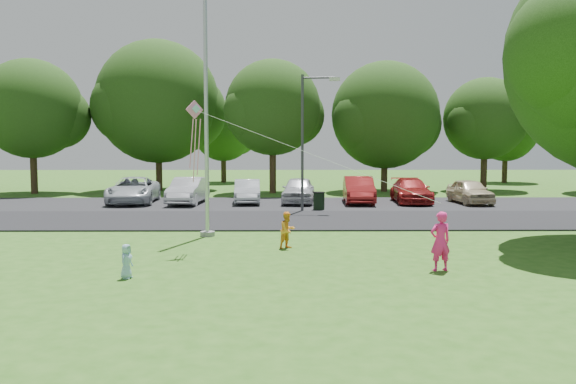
{
  "coord_description": "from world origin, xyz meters",
  "views": [
    {
      "loc": [
        -0.9,
        -14.1,
        3.07
      ],
      "look_at": [
        -0.74,
        4.0,
        1.6
      ],
      "focal_mm": 35.0,
      "sensor_mm": 36.0,
      "label": 1
    }
  ],
  "objects_px": {
    "flagpole": "(206,114)",
    "street_lamp": "(308,130)",
    "child_yellow": "(288,230)",
    "child_blue": "(126,261)",
    "trash_can": "(319,201)",
    "woman": "(440,241)",
    "kite": "(202,128)"
  },
  "relations": [
    {
      "from": "flagpole",
      "to": "kite",
      "type": "bearing_deg",
      "value": -84.71
    },
    {
      "from": "trash_can",
      "to": "woman",
      "type": "distance_m",
      "value": 13.2
    },
    {
      "from": "child_blue",
      "to": "street_lamp",
      "type": "bearing_deg",
      "value": -6.48
    },
    {
      "from": "flagpole",
      "to": "child_blue",
      "type": "relative_size",
      "value": 12.33
    },
    {
      "from": "flagpole",
      "to": "child_blue",
      "type": "xyz_separation_m",
      "value": [
        -1.05,
        -6.2,
        -3.76
      ]
    },
    {
      "from": "woman",
      "to": "kite",
      "type": "relative_size",
      "value": 0.22
    },
    {
      "from": "child_yellow",
      "to": "kite",
      "type": "height_order",
      "value": "kite"
    },
    {
      "from": "trash_can",
      "to": "woman",
      "type": "height_order",
      "value": "woman"
    },
    {
      "from": "trash_can",
      "to": "kite",
      "type": "height_order",
      "value": "kite"
    },
    {
      "from": "flagpole",
      "to": "child_yellow",
      "type": "distance_m",
      "value": 5.1
    },
    {
      "from": "flagpole",
      "to": "child_yellow",
      "type": "height_order",
      "value": "flagpole"
    },
    {
      "from": "flagpole",
      "to": "street_lamp",
      "type": "relative_size",
      "value": 1.56
    },
    {
      "from": "flagpole",
      "to": "child_yellow",
      "type": "bearing_deg",
      "value": -40.76
    },
    {
      "from": "child_yellow",
      "to": "child_blue",
      "type": "relative_size",
      "value": 1.37
    },
    {
      "from": "flagpole",
      "to": "street_lamp",
      "type": "height_order",
      "value": "flagpole"
    },
    {
      "from": "flagpole",
      "to": "child_yellow",
      "type": "xyz_separation_m",
      "value": [
        2.73,
        -2.35,
        -3.61
      ]
    },
    {
      "from": "street_lamp",
      "to": "trash_can",
      "type": "height_order",
      "value": "street_lamp"
    },
    {
      "from": "kite",
      "to": "flagpole",
      "type": "bearing_deg",
      "value": 62.67
    },
    {
      "from": "flagpole",
      "to": "child_blue",
      "type": "height_order",
      "value": "flagpole"
    },
    {
      "from": "child_yellow",
      "to": "kite",
      "type": "relative_size",
      "value": 0.17
    },
    {
      "from": "child_yellow",
      "to": "kite",
      "type": "bearing_deg",
      "value": 152.45
    },
    {
      "from": "street_lamp",
      "to": "child_yellow",
      "type": "xyz_separation_m",
      "value": [
        -1.02,
        -9.49,
        -3.29
      ]
    },
    {
      "from": "street_lamp",
      "to": "flagpole",
      "type": "bearing_deg",
      "value": -109.66
    },
    {
      "from": "woman",
      "to": "street_lamp",
      "type": "bearing_deg",
      "value": -91.85
    },
    {
      "from": "flagpole",
      "to": "woman",
      "type": "bearing_deg",
      "value": -40.11
    },
    {
      "from": "trash_can",
      "to": "kite",
      "type": "bearing_deg",
      "value": -110.93
    },
    {
      "from": "street_lamp",
      "to": "child_blue",
      "type": "distance_m",
      "value": 14.59
    },
    {
      "from": "child_blue",
      "to": "trash_can",
      "type": "bearing_deg",
      "value": -7.96
    },
    {
      "from": "flagpole",
      "to": "street_lamp",
      "type": "bearing_deg",
      "value": 62.26
    },
    {
      "from": "trash_can",
      "to": "child_yellow",
      "type": "distance_m",
      "value": 10.04
    },
    {
      "from": "woman",
      "to": "flagpole",
      "type": "bearing_deg",
      "value": -54.17
    },
    {
      "from": "woman",
      "to": "child_yellow",
      "type": "xyz_separation_m",
      "value": [
        -3.75,
        3.1,
        -0.18
      ]
    }
  ]
}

